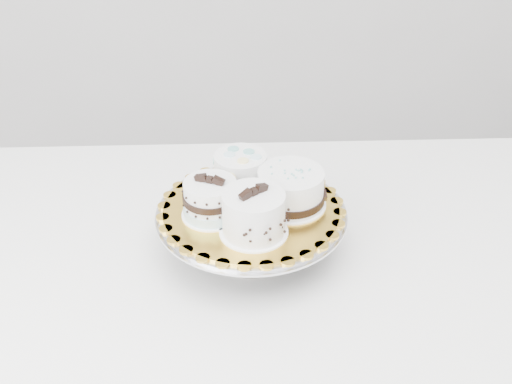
{
  "coord_description": "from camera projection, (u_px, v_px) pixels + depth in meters",
  "views": [
    {
      "loc": [
        -0.07,
        -0.59,
        1.49
      ],
      "look_at": [
        0.08,
        0.33,
        0.87
      ],
      "focal_mm": 45.0,
      "sensor_mm": 36.0,
      "label": 1
    }
  ],
  "objects": [
    {
      "name": "table",
      "position": [
        283.0,
        290.0,
        1.19
      ],
      "size": [
        1.42,
        1.03,
        0.75
      ],
      "rotation": [
        0.0,
        0.0,
        -0.12
      ],
      "color": "white",
      "rests_on": "floor"
    },
    {
      "name": "cake_banded",
      "position": [
        211.0,
        200.0,
        1.09
      ],
      "size": [
        0.12,
        0.12,
        0.08
      ],
      "rotation": [
        0.0,
        0.0,
        -0.5
      ],
      "color": "white",
      "rests_on": "cake_board"
    },
    {
      "name": "cake_board",
      "position": [
        251.0,
        209.0,
        1.12
      ],
      "size": [
        0.39,
        0.39,
        0.0
      ],
      "primitive_type": "cylinder",
      "rotation": [
        0.0,
        0.0,
        -0.31
      ],
      "color": "yellow",
      "rests_on": "cake_stand"
    },
    {
      "name": "cake_swirl",
      "position": [
        254.0,
        215.0,
        1.04
      ],
      "size": [
        0.14,
        0.14,
        0.09
      ],
      "rotation": [
        0.0,
        0.0,
        0.53
      ],
      "color": "white",
      "rests_on": "cake_board"
    },
    {
      "name": "cake_stand",
      "position": [
        251.0,
        223.0,
        1.14
      ],
      "size": [
        0.34,
        0.34,
        0.09
      ],
      "color": "gray",
      "rests_on": "table"
    },
    {
      "name": "cake_ribbon",
      "position": [
        291.0,
        190.0,
        1.12
      ],
      "size": [
        0.13,
        0.13,
        0.07
      ],
      "rotation": [
        0.0,
        0.0,
        -0.07
      ],
      "color": "white",
      "rests_on": "cake_board"
    },
    {
      "name": "cake_dots",
      "position": [
        240.0,
        172.0,
        1.16
      ],
      "size": [
        0.12,
        0.12,
        0.07
      ],
      "rotation": [
        0.0,
        0.0,
        -0.2
      ],
      "color": "white",
      "rests_on": "cake_board"
    }
  ]
}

